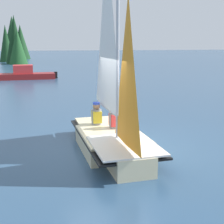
{
  "coord_description": "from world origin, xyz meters",
  "views": [
    {
      "loc": [
        7.93,
        -2.06,
        2.88
      ],
      "look_at": [
        0.0,
        0.0,
        1.08
      ],
      "focal_mm": 50.0,
      "sensor_mm": 36.0,
      "label": 1
    }
  ],
  "objects_px": {
    "sailboat_main": "(112,124)",
    "sailor_crew": "(97,120)",
    "sailor_helm": "(114,123)",
    "motorboat_distant": "(27,74)"
  },
  "relations": [
    {
      "from": "sailor_helm",
      "to": "motorboat_distant",
      "type": "distance_m",
      "value": 18.65
    },
    {
      "from": "sailboat_main",
      "to": "sailor_crew",
      "type": "xyz_separation_m",
      "value": [
        -1.03,
        -0.21,
        -0.12
      ]
    },
    {
      "from": "sailboat_main",
      "to": "motorboat_distant",
      "type": "distance_m",
      "value": 19.11
    },
    {
      "from": "sailboat_main",
      "to": "sailor_crew",
      "type": "distance_m",
      "value": 1.05
    },
    {
      "from": "sailboat_main",
      "to": "motorboat_distant",
      "type": "relative_size",
      "value": 1.24
    },
    {
      "from": "sailor_helm",
      "to": "sailor_crew",
      "type": "relative_size",
      "value": 1.0
    },
    {
      "from": "sailboat_main",
      "to": "sailor_crew",
      "type": "relative_size",
      "value": 4.99
    },
    {
      "from": "sailboat_main",
      "to": "sailor_helm",
      "type": "distance_m",
      "value": 0.55
    },
    {
      "from": "motorboat_distant",
      "to": "sailor_helm",
      "type": "bearing_deg",
      "value": 97.56
    },
    {
      "from": "sailor_helm",
      "to": "motorboat_distant",
      "type": "relative_size",
      "value": 0.25
    }
  ]
}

